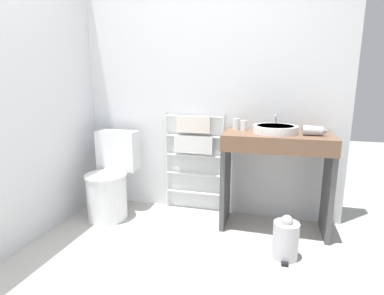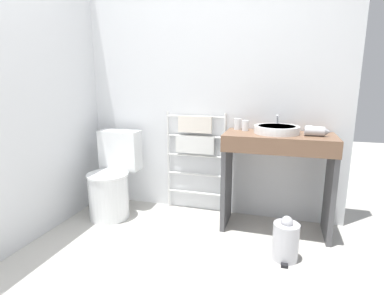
{
  "view_description": "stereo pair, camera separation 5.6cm",
  "coord_description": "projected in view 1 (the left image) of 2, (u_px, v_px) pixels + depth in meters",
  "views": [
    {
      "loc": [
        0.66,
        -1.28,
        1.29
      ],
      "look_at": [
        0.08,
        0.87,
        0.81
      ],
      "focal_mm": 28.0,
      "sensor_mm": 36.0,
      "label": 1
    },
    {
      "loc": [
        0.71,
        -1.26,
        1.29
      ],
      "look_at": [
        0.08,
        0.87,
        0.81
      ],
      "focal_mm": 28.0,
      "sensor_mm": 36.0,
      "label": 2
    }
  ],
  "objects": [
    {
      "name": "toilet",
      "position": [
        111.0,
        181.0,
        2.91
      ],
      "size": [
        0.41,
        0.54,
        0.83
      ],
      "color": "white",
      "rests_on": "ground_plane"
    },
    {
      "name": "towel_radiator",
      "position": [
        194.0,
        144.0,
        2.95
      ],
      "size": [
        0.61,
        0.06,
        1.01
      ],
      "color": "silver",
      "rests_on": "ground_plane"
    },
    {
      "name": "wall_side",
      "position": [
        31.0,
        86.0,
        2.44
      ],
      "size": [
        0.12,
        2.31,
        2.53
      ],
      "primitive_type": "cube",
      "color": "silver",
      "rests_on": "ground_plane"
    },
    {
      "name": "vanity_counter",
      "position": [
        276.0,
        166.0,
        2.58
      ],
      "size": [
        0.91,
        0.45,
        0.87
      ],
      "color": "brown",
      "rests_on": "ground_plane"
    },
    {
      "name": "hair_dryer",
      "position": [
        314.0,
        131.0,
        2.44
      ],
      "size": [
        0.2,
        0.17,
        0.08
      ],
      "color": "#B7B7BC",
      "rests_on": "vanity_counter"
    },
    {
      "name": "cup_near_edge",
      "position": [
        244.0,
        125.0,
        2.67
      ],
      "size": [
        0.06,
        0.06,
        0.09
      ],
      "color": "white",
      "rests_on": "vanity_counter"
    },
    {
      "name": "sink_basin",
      "position": [
        275.0,
        129.0,
        2.55
      ],
      "size": [
        0.38,
        0.38,
        0.06
      ],
      "color": "white",
      "rests_on": "vanity_counter"
    },
    {
      "name": "wall_back",
      "position": [
        205.0,
        85.0,
        2.91
      ],
      "size": [
        2.65,
        0.12,
        2.53
      ],
      "primitive_type": "cube",
      "color": "silver",
      "rests_on": "ground_plane"
    },
    {
      "name": "cup_near_wall",
      "position": [
        236.0,
        124.0,
        2.74
      ],
      "size": [
        0.06,
        0.06,
        0.1
      ],
      "color": "white",
      "rests_on": "vanity_counter"
    },
    {
      "name": "faucet",
      "position": [
        275.0,
        120.0,
        2.69
      ],
      "size": [
        0.02,
        0.1,
        0.14
      ],
      "color": "silver",
      "rests_on": "vanity_counter"
    },
    {
      "name": "trash_bin",
      "position": [
        286.0,
        239.0,
        2.23
      ],
      "size": [
        0.19,
        0.22,
        0.34
      ],
      "color": "#B7B7BC",
      "rests_on": "ground_plane"
    }
  ]
}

